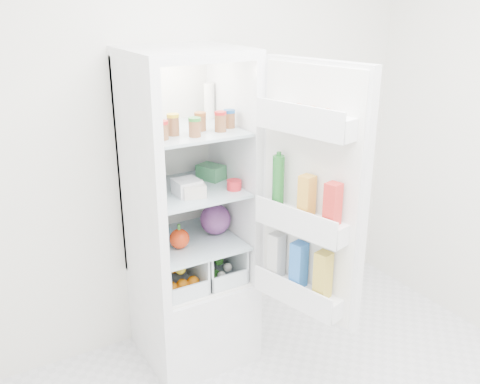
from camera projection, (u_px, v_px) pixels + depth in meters
room_walls at (383, 135)px, 1.86m from camera, size 3.02×3.02×2.61m
refrigerator at (188, 248)px, 3.10m from camera, size 0.60×0.60×1.80m
shelf_low at (192, 241)px, 3.02m from camera, size 0.49×0.53×0.01m
shelf_mid at (190, 189)px, 2.91m from camera, size 0.49×0.53×0.02m
shelf_top at (188, 130)px, 2.80m from camera, size 0.49×0.53×0.02m
crisper_left at (173, 266)px, 3.01m from camera, size 0.23×0.46×0.22m
crisper_right at (212, 256)px, 3.13m from camera, size 0.23×0.46×0.22m
condiment_jars at (197, 125)px, 2.69m from camera, size 0.46×0.16×0.08m
squeeze_bottle at (209, 101)px, 3.00m from camera, size 0.07×0.07×0.20m
tub_white at (187, 187)px, 2.80m from camera, size 0.13×0.13×0.08m
tub_cream at (194, 190)px, 2.79m from camera, size 0.14×0.14×0.07m
tin_red at (234, 185)px, 2.88m from camera, size 0.10×0.10×0.05m
tub_green at (211, 172)px, 3.04m from camera, size 0.15×0.17×0.08m
red_cabbage at (215, 219)px, 3.07m from camera, size 0.18×0.18×0.18m
bell_pepper at (179, 239)px, 2.90m from camera, size 0.11×0.11×0.11m
mushroom_bowl at (160, 237)px, 2.98m from camera, size 0.18×0.18×0.06m
citrus_pile at (176, 275)px, 2.96m from camera, size 0.20×0.24×0.16m
veg_pile at (213, 263)px, 3.14m from camera, size 0.16×0.30×0.10m
fridge_door at (309, 202)px, 2.62m from camera, size 0.31×0.60×1.30m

